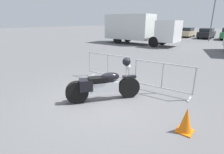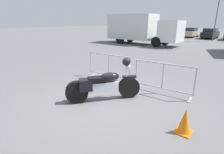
{
  "view_description": "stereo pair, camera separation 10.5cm",
  "coord_description": "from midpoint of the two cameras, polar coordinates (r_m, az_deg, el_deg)",
  "views": [
    {
      "loc": [
        3.28,
        -3.71,
        2.38
      ],
      "look_at": [
        -0.05,
        0.44,
        0.65
      ],
      "focal_mm": 28.0,
      "sensor_mm": 36.0,
      "label": 1
    },
    {
      "loc": [
        3.36,
        -3.64,
        2.38
      ],
      "look_at": [
        -0.05,
        0.44,
        0.65
      ],
      "focal_mm": 28.0,
      "sensor_mm": 36.0,
      "label": 2
    }
  ],
  "objects": [
    {
      "name": "ground_plane",
      "position": [
        5.49,
        -3.04,
        -7.68
      ],
      "size": [
        120.0,
        120.0,
        0.0
      ],
      "primitive_type": "plane",
      "color": "#5B5B5E"
    },
    {
      "name": "motorcycle",
      "position": [
        5.35,
        -3.25,
        -2.57
      ],
      "size": [
        1.54,
        1.97,
        1.31
      ],
      "rotation": [
        0.0,
        0.0,
        0.93
      ],
      "color": "black",
      "rests_on": "ground"
    },
    {
      "name": "crowd_barrier_near",
      "position": [
        7.24,
        -1.7,
        3.38
      ],
      "size": [
        2.07,
        0.59,
        1.07
      ],
      "rotation": [
        0.0,
        0.0,
        0.08
      ],
      "color": "#9EA0A5",
      "rests_on": "ground"
    },
    {
      "name": "crowd_barrier_far",
      "position": [
        6.04,
        15.62,
        -0.29
      ],
      "size": [
        2.07,
        0.59,
        1.07
      ],
      "rotation": [
        0.0,
        0.0,
        0.08
      ],
      "color": "#9EA0A5",
      "rests_on": "ground"
    },
    {
      "name": "box_truck",
      "position": [
        18.91,
        7.91,
        15.59
      ],
      "size": [
        7.71,
        2.31,
        2.98
      ],
      "rotation": [
        0.0,
        0.0,
        -0.0
      ],
      "color": "silver",
      "rests_on": "ground"
    },
    {
      "name": "parked_car_yellow",
      "position": [
        30.91,
        13.07,
        14.46
      ],
      "size": [
        1.71,
        4.12,
        1.39
      ],
      "rotation": [
        0.0,
        0.0,
        1.58
      ],
      "color": "yellow",
      "rests_on": "ground"
    },
    {
      "name": "parked_car_silver",
      "position": [
        29.77,
        17.91,
        14.0
      ],
      "size": [
        1.76,
        4.24,
        1.44
      ],
      "rotation": [
        0.0,
        0.0,
        1.58
      ],
      "color": "#B7BABF",
      "rests_on": "ground"
    },
    {
      "name": "parked_car_tan",
      "position": [
        29.07,
        23.19,
        13.29
      ],
      "size": [
        1.68,
        4.05,
        1.37
      ],
      "rotation": [
        0.0,
        0.0,
        1.58
      ],
      "color": "tan",
      "rests_on": "ground"
    },
    {
      "name": "parked_car_black",
      "position": [
        27.94,
        28.38,
        12.46
      ],
      "size": [
        1.67,
        4.03,
        1.36
      ],
      "rotation": [
        0.0,
        0.0,
        1.58
      ],
      "color": "black",
      "rests_on": "ground"
    },
    {
      "name": "pedestrian",
      "position": [
        25.18,
        16.23,
        14.0
      ],
      "size": [
        0.46,
        0.46,
        1.69
      ],
      "rotation": [
        0.0,
        0.0,
        2.66
      ],
      "color": "#262838",
      "rests_on": "ground"
    },
    {
      "name": "traffic_cone",
      "position": [
        4.25,
        22.37,
        -12.95
      ],
      "size": [
        0.34,
        0.34,
        0.59
      ],
      "color": "orange",
      "rests_on": "ground"
    },
    {
      "name": "street_lamp",
      "position": [
        24.34,
        30.25,
        18.87
      ],
      "size": [
        0.36,
        0.7,
        5.68
      ],
      "color": "#595B60",
      "rests_on": "ground"
    }
  ]
}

